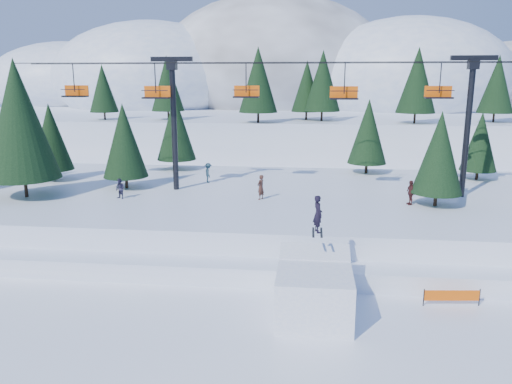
# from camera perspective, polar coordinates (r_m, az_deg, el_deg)

# --- Properties ---
(ground) EXTENTS (160.00, 160.00, 0.00)m
(ground) POSITION_cam_1_polar(r_m,az_deg,el_deg) (23.04, 1.46, -16.21)
(ground) COLOR white
(ground) RESTS_ON ground
(mid_shelf) EXTENTS (70.00, 22.00, 2.50)m
(mid_shelf) POSITION_cam_1_polar(r_m,az_deg,el_deg) (39.38, 3.72, -1.77)
(mid_shelf) COLOR white
(mid_shelf) RESTS_ON ground
(berm) EXTENTS (70.00, 6.00, 1.10)m
(berm) POSITION_cam_1_polar(r_m,az_deg,el_deg) (30.06, 2.79, -7.87)
(berm) COLOR white
(berm) RESTS_ON ground
(mountain_ridge) EXTENTS (119.00, 60.98, 26.46)m
(mountain_ridge) POSITION_cam_1_polar(r_m,az_deg,el_deg) (93.70, 2.27, 11.95)
(mountain_ridge) COLOR white
(mountain_ridge) RESTS_ON ground
(jump_kicker) EXTENTS (3.53, 4.81, 5.60)m
(jump_kicker) POSITION_cam_1_polar(r_m,az_deg,el_deg) (24.52, 6.66, -10.97)
(jump_kicker) COLOR white
(jump_kicker) RESTS_ON ground
(chairlift) EXTENTS (46.00, 3.21, 10.28)m
(chairlift) POSITION_cam_1_polar(r_m,az_deg,el_deg) (38.15, 6.23, 10.00)
(chairlift) COLOR black
(chairlift) RESTS_ON mid_shelf
(conifer_stand) EXTENTS (63.08, 16.97, 10.14)m
(conifer_stand) POSITION_cam_1_polar(r_m,az_deg,el_deg) (39.05, 1.67, 6.91)
(conifer_stand) COLOR black
(conifer_stand) RESTS_ON mid_shelf
(distant_skiers) EXTENTS (21.71, 7.51, 1.82)m
(distant_skiers) POSITION_cam_1_polar(r_m,az_deg,el_deg) (38.33, -1.33, 1.06)
(distant_skiers) COLOR #26444E
(distant_skiers) RESTS_ON mid_shelf
(banner_near) EXTENTS (2.84, 0.37, 0.90)m
(banner_near) POSITION_cam_1_polar(r_m,az_deg,el_deg) (27.39, 21.47, -10.97)
(banner_near) COLOR black
(banner_near) RESTS_ON ground
(banner_far) EXTENTS (2.84, 0.36, 0.90)m
(banner_far) POSITION_cam_1_polar(r_m,az_deg,el_deg) (29.49, 20.02, -9.12)
(banner_far) COLOR black
(banner_far) RESTS_ON ground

